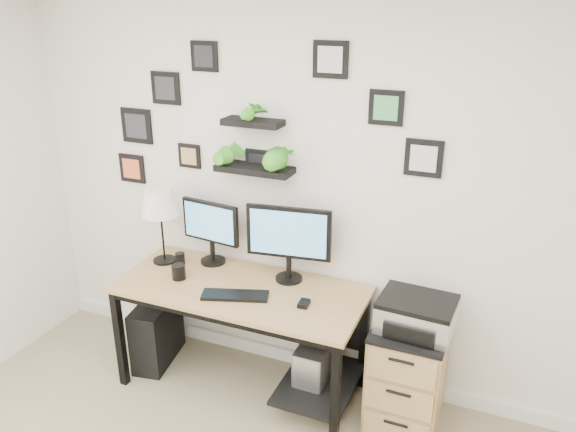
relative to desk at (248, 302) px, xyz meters
The scene contains 14 objects.
room 0.70m from the desk, 51.79° to the left, with size 4.00×4.00×4.00m.
desk is the anchor object (origin of this frame).
monitor_left 0.57m from the desk, 151.11° to the left, with size 0.44×0.19×0.45m.
monitor_right 0.51m from the desk, 38.02° to the left, with size 0.54×0.20×0.51m.
keyboard 0.21m from the desk, 91.44° to the right, with size 0.41×0.13×0.02m, color black.
mouse 0.46m from the desk, 12.23° to the right, with size 0.06×0.09×0.03m, color black.
table_lamp 0.88m from the desk, behind, with size 0.26×0.26×0.53m.
mug 0.49m from the desk, 169.07° to the right, with size 0.09×0.09×0.10m, color black.
pen_cup 0.59m from the desk, behind, with size 0.06×0.06×0.08m, color black.
pc_tower_black 0.83m from the desk, behind, with size 0.21×0.47×0.47m, color black.
pc_tower_grey 0.63m from the desk, ahead, with size 0.19×0.43×0.43m.
file_cabinet 1.09m from the desk, ahead, with size 0.43×0.53×0.67m.
printer 1.08m from the desk, ahead, with size 0.44×0.37×0.19m.
wall_decor 1.07m from the desk, 107.01° to the left, with size 2.26×0.18×1.03m.
Camera 1 is at (1.21, -1.15, 2.48)m, focal length 35.00 mm.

